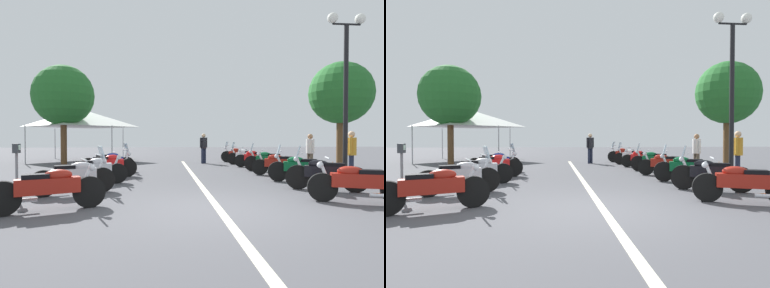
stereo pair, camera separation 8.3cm
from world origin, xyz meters
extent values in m
plane|color=#4C4C51|center=(0.00, 0.00, 0.00)|extent=(80.00, 80.00, 0.00)
cube|color=beige|center=(4.36, 0.00, 0.00)|extent=(16.35, 0.16, 0.01)
cylinder|color=black|center=(0.50, 2.63, 0.32)|extent=(0.38, 0.65, 0.64)
cylinder|color=black|center=(-0.11, 4.03, 0.32)|extent=(0.38, 0.65, 0.64)
cube|color=maroon|center=(0.19, 3.33, 0.50)|extent=(0.72, 1.18, 0.30)
ellipsoid|color=maroon|center=(0.26, 3.16, 0.70)|extent=(0.44, 0.58, 0.22)
cube|color=black|center=(0.11, 3.53, 0.68)|extent=(0.43, 0.54, 0.12)
cylinder|color=silver|center=(0.47, 2.68, 0.62)|extent=(0.18, 0.29, 0.58)
cylinder|color=silver|center=(0.46, 2.72, 0.98)|extent=(0.59, 0.28, 0.04)
sphere|color=silver|center=(0.52, 2.58, 0.82)|extent=(0.14, 0.14, 0.14)
cylinder|color=silver|center=(0.18, 3.82, 0.23)|extent=(0.29, 0.54, 0.08)
cylinder|color=black|center=(2.30, 2.72, 0.32)|extent=(0.39, 0.65, 0.65)
cylinder|color=black|center=(1.72, 3.99, 0.32)|extent=(0.39, 0.65, 0.65)
cube|color=silver|center=(2.01, 3.36, 0.50)|extent=(0.69, 1.08, 0.30)
ellipsoid|color=silver|center=(2.08, 3.19, 0.70)|extent=(0.45, 0.58, 0.22)
cube|color=black|center=(1.92, 3.56, 0.68)|extent=(0.43, 0.54, 0.12)
cylinder|color=silver|center=(2.27, 2.77, 0.62)|extent=(0.18, 0.29, 0.58)
cylinder|color=silver|center=(2.25, 2.81, 0.98)|extent=(0.58, 0.29, 0.04)
sphere|color=silver|center=(2.32, 2.67, 0.82)|extent=(0.14, 0.14, 0.14)
cylinder|color=silver|center=(2.00, 3.81, 0.23)|extent=(0.30, 0.53, 0.08)
cube|color=silver|center=(2.29, 2.74, 1.05)|extent=(0.38, 0.26, 0.32)
cylinder|color=black|center=(3.87, 2.56, 0.31)|extent=(0.31, 0.64, 0.63)
cylinder|color=black|center=(3.45, 4.03, 0.31)|extent=(0.31, 0.64, 0.63)
cube|color=silver|center=(3.66, 3.29, 0.49)|extent=(0.59, 1.19, 0.30)
ellipsoid|color=silver|center=(3.71, 3.12, 0.69)|extent=(0.39, 0.57, 0.22)
cube|color=black|center=(3.60, 3.50, 0.67)|extent=(0.38, 0.53, 0.12)
cylinder|color=silver|center=(3.85, 2.61, 0.61)|extent=(0.15, 0.30, 0.58)
cylinder|color=silver|center=(3.84, 2.65, 0.97)|extent=(0.61, 0.21, 0.04)
sphere|color=silver|center=(3.88, 2.51, 0.81)|extent=(0.14, 0.14, 0.14)
cylinder|color=silver|center=(3.70, 3.78, 0.22)|extent=(0.23, 0.55, 0.08)
cylinder|color=black|center=(5.50, 2.43, 0.33)|extent=(0.37, 0.67, 0.66)
cylinder|color=black|center=(4.96, 3.81, 0.33)|extent=(0.37, 0.67, 0.66)
cube|color=red|center=(5.23, 3.12, 0.51)|extent=(0.67, 1.15, 0.30)
ellipsoid|color=red|center=(5.30, 2.95, 0.71)|extent=(0.43, 0.58, 0.22)
cube|color=black|center=(5.15, 3.32, 0.69)|extent=(0.42, 0.54, 0.12)
cylinder|color=silver|center=(5.48, 2.48, 0.63)|extent=(0.17, 0.30, 0.58)
cylinder|color=silver|center=(5.46, 2.52, 0.99)|extent=(0.59, 0.26, 0.04)
sphere|color=silver|center=(5.52, 2.38, 0.83)|extent=(0.14, 0.14, 0.14)
cylinder|color=silver|center=(5.23, 3.60, 0.23)|extent=(0.28, 0.54, 0.08)
cylinder|color=black|center=(7.16, 2.66, 0.31)|extent=(0.38, 0.63, 0.63)
cylinder|color=black|center=(6.55, 4.07, 0.31)|extent=(0.38, 0.63, 0.63)
cube|color=navy|center=(6.85, 3.37, 0.49)|extent=(0.72, 1.18, 0.30)
ellipsoid|color=navy|center=(6.92, 3.20, 0.69)|extent=(0.44, 0.58, 0.22)
cube|color=black|center=(6.76, 3.57, 0.67)|extent=(0.43, 0.54, 0.12)
cylinder|color=silver|center=(7.13, 2.72, 0.61)|extent=(0.18, 0.29, 0.58)
cylinder|color=silver|center=(7.12, 2.75, 0.97)|extent=(0.59, 0.28, 0.04)
sphere|color=silver|center=(7.18, 2.62, 0.81)|extent=(0.14, 0.14, 0.14)
cylinder|color=silver|center=(6.83, 3.86, 0.22)|extent=(0.29, 0.54, 0.08)
cube|color=silver|center=(7.15, 2.68, 1.04)|extent=(0.38, 0.25, 0.32)
cylinder|color=black|center=(0.63, -2.44, 0.32)|extent=(0.36, 0.65, 0.64)
cube|color=maroon|center=(0.37, -3.13, 0.50)|extent=(0.67, 1.15, 0.30)
ellipsoid|color=maroon|center=(0.43, -2.96, 0.70)|extent=(0.43, 0.58, 0.22)
cube|color=black|center=(0.29, -3.34, 0.68)|extent=(0.42, 0.54, 0.12)
cylinder|color=silver|center=(0.61, -2.50, 0.62)|extent=(0.17, 0.30, 0.58)
cylinder|color=silver|center=(0.60, -2.54, 0.98)|extent=(0.59, 0.26, 0.04)
sphere|color=silver|center=(0.65, -2.40, 0.82)|extent=(0.14, 0.14, 0.14)
cylinder|color=silver|center=(0.04, -3.48, 0.22)|extent=(0.27, 0.54, 0.08)
cylinder|color=black|center=(2.30, -2.62, 0.34)|extent=(0.43, 0.66, 0.67)
cylinder|color=black|center=(1.66, -3.88, 0.34)|extent=(0.43, 0.66, 0.67)
cube|color=black|center=(1.98, -3.25, 0.52)|extent=(0.74, 1.09, 0.30)
ellipsoid|color=black|center=(2.06, -3.09, 0.72)|extent=(0.47, 0.58, 0.22)
cube|color=black|center=(1.88, -3.44, 0.70)|extent=(0.45, 0.55, 0.12)
cylinder|color=silver|center=(2.28, -2.67, 0.64)|extent=(0.19, 0.29, 0.58)
cylinder|color=silver|center=(2.26, -2.71, 1.00)|extent=(0.57, 0.32, 0.04)
sphere|color=silver|center=(2.33, -2.57, 0.84)|extent=(0.14, 0.14, 0.14)
cylinder|color=silver|center=(1.63, -3.55, 0.24)|extent=(0.32, 0.53, 0.08)
cube|color=silver|center=(2.29, -2.64, 1.07)|extent=(0.38, 0.27, 0.32)
cylinder|color=black|center=(3.82, -2.62, 0.33)|extent=(0.34, 0.66, 0.65)
cylinder|color=black|center=(3.37, -3.99, 0.33)|extent=(0.34, 0.66, 0.65)
cube|color=#0C592D|center=(3.60, -3.31, 0.51)|extent=(0.61, 1.13, 0.30)
ellipsoid|color=#0C592D|center=(3.65, -3.14, 0.71)|extent=(0.41, 0.58, 0.22)
cube|color=black|center=(3.53, -3.52, 0.69)|extent=(0.40, 0.54, 0.12)
cylinder|color=silver|center=(3.80, -2.68, 0.63)|extent=(0.16, 0.30, 0.58)
cylinder|color=silver|center=(3.79, -2.71, 0.99)|extent=(0.60, 0.23, 0.04)
sphere|color=silver|center=(3.84, -2.57, 0.83)|extent=(0.14, 0.14, 0.14)
cylinder|color=silver|center=(3.29, -3.66, 0.23)|extent=(0.25, 0.55, 0.08)
cube|color=silver|center=(3.82, -2.64, 1.06)|extent=(0.38, 0.23, 0.32)
cylinder|color=black|center=(5.55, -2.56, 0.31)|extent=(0.36, 0.62, 0.61)
cylinder|color=black|center=(5.01, -3.92, 0.31)|extent=(0.36, 0.62, 0.61)
cube|color=maroon|center=(5.28, -3.24, 0.49)|extent=(0.67, 1.14, 0.30)
ellipsoid|color=maroon|center=(5.35, -3.07, 0.69)|extent=(0.43, 0.58, 0.22)
cube|color=black|center=(5.20, -3.44, 0.67)|extent=(0.42, 0.54, 0.12)
cylinder|color=silver|center=(5.53, -2.61, 0.61)|extent=(0.17, 0.29, 0.58)
cylinder|color=silver|center=(5.51, -2.65, 0.97)|extent=(0.59, 0.27, 0.04)
sphere|color=silver|center=(5.57, -2.51, 0.81)|extent=(0.14, 0.14, 0.14)
cylinder|color=silver|center=(4.95, -3.58, 0.21)|extent=(0.28, 0.54, 0.08)
cylinder|color=black|center=(7.04, -2.67, 0.33)|extent=(0.35, 0.67, 0.66)
cylinder|color=black|center=(6.58, -4.01, 0.33)|extent=(0.35, 0.67, 0.66)
cube|color=#0C592D|center=(6.81, -3.34, 0.51)|extent=(0.62, 1.11, 0.30)
ellipsoid|color=#0C592D|center=(6.87, -3.17, 0.71)|extent=(0.42, 0.58, 0.22)
cube|color=black|center=(6.74, -3.55, 0.69)|extent=(0.40, 0.54, 0.12)
cylinder|color=silver|center=(7.02, -2.73, 0.63)|extent=(0.16, 0.30, 0.58)
cylinder|color=silver|center=(7.01, -2.76, 0.99)|extent=(0.60, 0.24, 0.04)
sphere|color=silver|center=(7.06, -2.62, 0.83)|extent=(0.14, 0.14, 0.14)
cylinder|color=silver|center=(6.50, -3.69, 0.23)|extent=(0.25, 0.55, 0.08)
cube|color=silver|center=(7.04, -2.69, 1.06)|extent=(0.38, 0.23, 0.32)
cylinder|color=black|center=(8.75, -2.62, 0.31)|extent=(0.35, 0.63, 0.62)
cylinder|color=black|center=(8.25, -3.91, 0.31)|extent=(0.35, 0.63, 0.62)
cube|color=red|center=(8.50, -3.27, 0.49)|extent=(0.64, 1.08, 0.30)
ellipsoid|color=red|center=(8.56, -3.10, 0.69)|extent=(0.43, 0.58, 0.22)
cube|color=black|center=(8.42, -3.47, 0.67)|extent=(0.41, 0.54, 0.12)
cylinder|color=silver|center=(8.73, -2.68, 0.61)|extent=(0.17, 0.30, 0.58)
cylinder|color=silver|center=(8.71, -2.71, 0.97)|extent=(0.59, 0.26, 0.04)
sphere|color=silver|center=(8.76, -2.57, 0.81)|extent=(0.14, 0.14, 0.14)
cylinder|color=silver|center=(8.18, -3.59, 0.22)|extent=(0.27, 0.54, 0.08)
cylinder|color=black|center=(10.30, -2.58, 0.31)|extent=(0.39, 0.63, 0.62)
cylinder|color=black|center=(9.72, -3.85, 0.31)|extent=(0.39, 0.63, 0.62)
cube|color=white|center=(10.01, -3.21, 0.49)|extent=(0.69, 1.09, 0.30)
ellipsoid|color=white|center=(10.09, -3.05, 0.69)|extent=(0.45, 0.58, 0.22)
cube|color=black|center=(9.92, -3.41, 0.67)|extent=(0.43, 0.54, 0.12)
cylinder|color=silver|center=(10.28, -2.63, 0.61)|extent=(0.18, 0.29, 0.58)
cylinder|color=silver|center=(10.26, -2.67, 0.97)|extent=(0.58, 0.29, 0.04)
sphere|color=silver|center=(10.32, -2.53, 0.81)|extent=(0.14, 0.14, 0.14)
cylinder|color=silver|center=(9.67, -3.52, 0.22)|extent=(0.30, 0.53, 0.08)
cube|color=silver|center=(10.29, -2.59, 1.04)|extent=(0.38, 0.26, 0.32)
cylinder|color=black|center=(11.91, -2.55, 0.32)|extent=(0.40, 0.64, 0.64)
cylinder|color=black|center=(11.31, -3.85, 0.32)|extent=(0.40, 0.64, 0.64)
cube|color=maroon|center=(11.61, -3.20, 0.50)|extent=(0.71, 1.11, 0.30)
ellipsoid|color=maroon|center=(11.69, -3.03, 0.70)|extent=(0.45, 0.58, 0.22)
cube|color=black|center=(11.52, -3.40, 0.68)|extent=(0.44, 0.54, 0.12)
cylinder|color=silver|center=(11.89, -2.60, 0.62)|extent=(0.19, 0.29, 0.58)
cylinder|color=silver|center=(11.87, -2.64, 0.98)|extent=(0.58, 0.30, 0.04)
sphere|color=silver|center=(11.93, -2.50, 0.82)|extent=(0.14, 0.14, 0.14)
cylinder|color=silver|center=(11.27, -3.51, 0.22)|extent=(0.30, 0.53, 0.08)
cube|color=silver|center=(11.90, -2.56, 1.05)|extent=(0.38, 0.26, 0.32)
cylinder|color=black|center=(3.22, -4.56, 2.48)|extent=(0.14, 0.14, 4.96)
cylinder|color=black|center=(3.22, -4.56, 4.96)|extent=(0.06, 0.90, 0.06)
sphere|color=white|center=(3.22, -4.11, 5.14)|extent=(0.32, 0.32, 0.32)
sphere|color=white|center=(3.22, -5.01, 5.14)|extent=(0.32, 0.32, 0.32)
cylinder|color=slate|center=(1.65, 4.57, 0.55)|extent=(0.06, 0.06, 1.10)
cube|color=#33383D|center=(1.65, 4.57, 1.18)|extent=(0.18, 0.12, 0.22)
cube|color=#B2D8BF|center=(1.65, 4.50, 1.20)|extent=(0.10, 0.01, 0.12)
cube|color=orange|center=(4.34, -4.78, 0.01)|extent=(0.36, 0.36, 0.03)
cone|color=orange|center=(4.34, -4.78, 0.32)|extent=(0.26, 0.26, 0.60)
cylinder|color=white|center=(4.34, -4.78, 0.34)|extent=(0.19, 0.19, 0.07)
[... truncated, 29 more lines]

